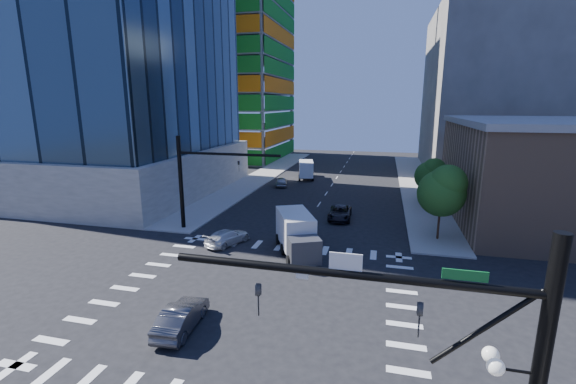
% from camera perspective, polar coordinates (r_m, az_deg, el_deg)
% --- Properties ---
extents(ground, '(160.00, 160.00, 0.00)m').
position_cam_1_polar(ground, '(25.56, -4.58, -15.29)').
color(ground, black).
rests_on(ground, ground).
extents(road_markings, '(20.00, 20.00, 0.01)m').
position_cam_1_polar(road_markings, '(25.56, -4.58, -15.28)').
color(road_markings, silver).
rests_on(road_markings, ground).
extents(sidewalk_ne, '(5.00, 60.00, 0.15)m').
position_cam_1_polar(sidewalk_ne, '(62.68, 18.43, 1.25)').
color(sidewalk_ne, gray).
rests_on(sidewalk_ne, ground).
extents(sidewalk_nw, '(5.00, 60.00, 0.15)m').
position_cam_1_polar(sidewalk_nw, '(65.54, -3.89, 2.37)').
color(sidewalk_nw, gray).
rests_on(sidewalk_nw, ground).
extents(construction_building, '(25.16, 34.50, 70.60)m').
position_cam_1_polar(construction_building, '(91.06, -9.21, 20.71)').
color(construction_building, gray).
rests_on(construction_building, ground).
extents(commercial_building, '(20.50, 22.50, 10.60)m').
position_cam_1_polar(commercial_building, '(47.25, 35.77, 2.27)').
color(commercial_building, '#947256').
rests_on(commercial_building, ground).
extents(bg_building_ne, '(24.00, 30.00, 28.00)m').
position_cam_1_polar(bg_building_ne, '(78.82, 29.20, 12.76)').
color(bg_building_ne, '#625D58').
rests_on(bg_building_ne, ground).
extents(signal_mast_se, '(10.51, 2.48, 9.00)m').
position_cam_1_polar(signal_mast_se, '(12.52, 28.79, -23.22)').
color(signal_mast_se, black).
rests_on(signal_mast_se, sidewalk_se).
extents(signal_mast_nw, '(10.20, 0.40, 9.00)m').
position_cam_1_polar(signal_mast_nw, '(37.68, -13.67, 2.52)').
color(signal_mast_nw, black).
rests_on(signal_mast_nw, sidewalk_nw).
extents(tree_south, '(4.16, 4.16, 6.82)m').
position_cam_1_polar(tree_south, '(36.36, 22.03, 0.27)').
color(tree_south, '#382316').
rests_on(tree_south, sidewalk_ne).
extents(tree_north, '(3.54, 3.52, 5.78)m').
position_cam_1_polar(tree_north, '(48.22, 20.45, 2.48)').
color(tree_north, '#382316').
rests_on(tree_north, sidewalk_ne).
extents(car_nb_far, '(2.43, 5.02, 1.38)m').
position_cam_1_polar(car_nb_far, '(41.52, 7.70, -3.08)').
color(car_nb_far, black).
rests_on(car_nb_far, ground).
extents(car_sb_near, '(3.41, 4.85, 1.30)m').
position_cam_1_polar(car_sb_near, '(34.43, -8.95, -6.59)').
color(car_sb_near, white).
rests_on(car_sb_near, ground).
extents(car_sb_mid, '(2.55, 4.35, 1.39)m').
position_cam_1_polar(car_sb_mid, '(57.49, -0.98, 1.53)').
color(car_sb_mid, '#989A9F').
rests_on(car_sb_mid, ground).
extents(car_sb_cross, '(1.87, 4.53, 1.46)m').
position_cam_1_polar(car_sb_cross, '(22.83, -15.51, -17.37)').
color(car_sb_cross, '#444348').
rests_on(car_sb_cross, ground).
extents(box_truck_near, '(5.01, 6.74, 3.26)m').
position_cam_1_polar(box_truck_near, '(31.49, 1.44, -6.79)').
color(box_truck_near, black).
rests_on(box_truck_near, ground).
extents(box_truck_far, '(3.57, 6.03, 2.96)m').
position_cam_1_polar(box_truck_far, '(63.77, 2.67, 3.22)').
color(box_truck_far, black).
rests_on(box_truck_far, ground).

